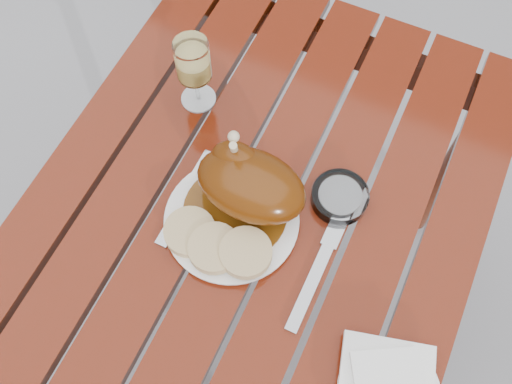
% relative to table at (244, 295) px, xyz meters
% --- Properties ---
extents(ground, '(60.00, 60.00, 0.00)m').
position_rel_table_xyz_m(ground, '(0.00, 0.00, -0.38)').
color(ground, slate).
rests_on(ground, ground).
extents(table, '(0.80, 1.20, 0.75)m').
position_rel_table_xyz_m(table, '(0.00, 0.00, 0.00)').
color(table, maroon).
rests_on(table, ground).
extents(dinner_plate, '(0.30, 0.30, 0.02)m').
position_rel_table_xyz_m(dinner_plate, '(-0.03, 0.02, 0.38)').
color(dinner_plate, white).
rests_on(dinner_plate, table).
extents(roast_duck, '(0.21, 0.20, 0.14)m').
position_rel_table_xyz_m(roast_duck, '(-0.02, 0.07, 0.44)').
color(roast_duck, '#5B300A').
rests_on(roast_duck, dinner_plate).
extents(bread_dumplings, '(0.20, 0.11, 0.03)m').
position_rel_table_xyz_m(bread_dumplings, '(-0.03, -0.04, 0.40)').
color(bread_dumplings, tan).
rests_on(bread_dumplings, dinner_plate).
extents(wine_glass, '(0.08, 0.08, 0.16)m').
position_rel_table_xyz_m(wine_glass, '(-0.20, 0.23, 0.46)').
color(wine_glass, '#EFD56C').
rests_on(wine_glass, table).
extents(napkin, '(0.18, 0.17, 0.01)m').
position_rel_table_xyz_m(napkin, '(0.32, -0.13, 0.39)').
color(napkin, white).
rests_on(napkin, side_plate).
extents(ashtray, '(0.11, 0.11, 0.03)m').
position_rel_table_xyz_m(ashtray, '(0.13, 0.14, 0.39)').
color(ashtray, '#B2B7BC').
rests_on(ashtray, table).
extents(fork, '(0.02, 0.19, 0.01)m').
position_rel_table_xyz_m(fork, '(-0.12, 0.02, 0.38)').
color(fork, gray).
rests_on(fork, table).
extents(knife, '(0.02, 0.23, 0.01)m').
position_rel_table_xyz_m(knife, '(0.15, -0.00, 0.38)').
color(knife, gray).
rests_on(knife, table).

